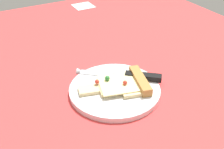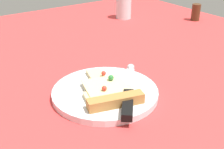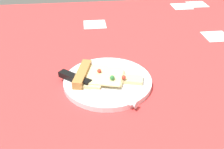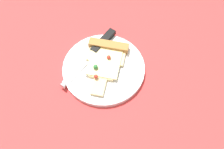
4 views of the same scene
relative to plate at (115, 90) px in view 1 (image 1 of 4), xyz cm
name	(u,v)px [view 1 (image 1 of 4)]	position (x,y,z in cm)	size (l,w,h in cm)	color
ground_plane	(88,99)	(6.77, -2.26, -2.23)	(149.41, 149.41, 3.00)	#D13838
plate	(115,90)	(0.00, 0.00, 0.00)	(24.13, 24.13, 1.46)	silver
pizza_slice	(124,84)	(-2.49, 0.65, 1.52)	(18.83, 13.44, 2.61)	beige
knife	(127,75)	(-5.34, -2.61, 1.33)	(19.77, 16.99, 2.45)	silver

